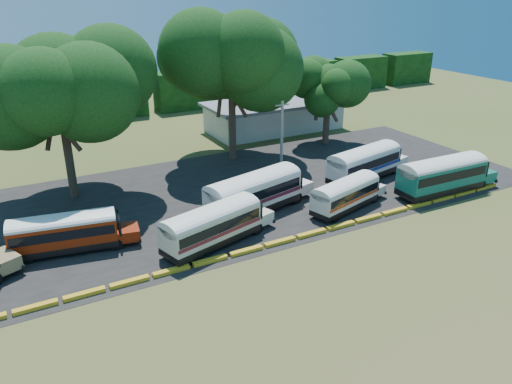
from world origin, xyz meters
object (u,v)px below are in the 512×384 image
bus_white_red (347,193)px  tree_west (58,83)px  bus_red (67,231)px  bus_cream_west (213,224)px  bus_teal (444,173)px

bus_white_red → tree_west: bearing=129.1°
bus_white_red → tree_west: tree_west is taller
bus_red → bus_cream_west: size_ratio=0.93×
bus_teal → tree_west: (-31.69, 16.51, 8.74)m
bus_white_red → tree_west: size_ratio=0.60×
tree_west → bus_white_red: bearing=-35.4°
bus_cream_west → tree_west: (-7.87, 15.44, 8.97)m
bus_cream_west → bus_white_red: (13.25, 0.41, -0.22)m
bus_cream_west → tree_west: size_ratio=0.68×
bus_white_red → bus_teal: bearing=-23.5°
bus_red → bus_cream_west: bus_cream_west is taller
bus_white_red → tree_west: 27.50m
bus_cream_west → tree_west: bearing=101.2°
bus_cream_west → bus_teal: 23.84m
bus_white_red → bus_cream_west: bearing=166.3°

